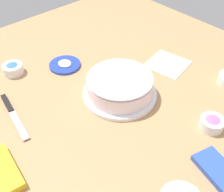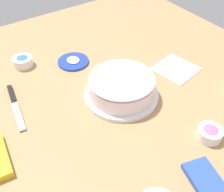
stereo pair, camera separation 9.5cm
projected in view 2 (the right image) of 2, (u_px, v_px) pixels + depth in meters
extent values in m
plane|color=tan|center=(107.00, 108.00, 0.96)|extent=(1.54, 1.54, 0.00)
cylinder|color=white|center=(121.00, 95.00, 1.00)|extent=(0.26, 0.26, 0.01)
cylinder|color=#DBB77A|center=(121.00, 88.00, 0.98)|extent=(0.21, 0.21, 0.05)
cylinder|color=white|center=(122.00, 87.00, 0.98)|extent=(0.23, 0.23, 0.06)
ellipsoid|color=white|center=(122.00, 79.00, 0.96)|extent=(0.23, 0.23, 0.03)
cylinder|color=#233DAD|center=(73.00, 62.00, 1.16)|extent=(0.13, 0.13, 0.01)
ellipsoid|color=white|center=(73.00, 60.00, 1.15)|extent=(0.06, 0.05, 0.01)
cube|color=silver|center=(18.00, 116.00, 0.93)|extent=(0.14, 0.04, 0.00)
cube|color=black|center=(12.00, 94.00, 1.01)|extent=(0.10, 0.03, 0.01)
cylinder|color=white|center=(23.00, 62.00, 1.13)|extent=(0.08, 0.08, 0.04)
cylinder|color=blue|center=(23.00, 60.00, 1.13)|extent=(0.07, 0.07, 0.01)
ellipsoid|color=blue|center=(22.00, 59.00, 1.12)|extent=(0.05, 0.05, 0.02)
cylinder|color=white|center=(210.00, 134.00, 0.85)|extent=(0.08, 0.08, 0.04)
cylinder|color=pink|center=(210.00, 132.00, 0.85)|extent=(0.06, 0.06, 0.01)
ellipsoid|color=pink|center=(211.00, 131.00, 0.85)|extent=(0.05, 0.05, 0.02)
cube|color=#2D51B2|center=(208.00, 184.00, 0.74)|extent=(0.16, 0.11, 0.02)
cube|color=white|center=(176.00, 68.00, 1.13)|extent=(0.18, 0.18, 0.01)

